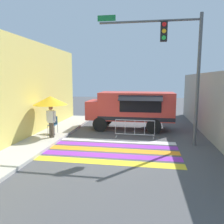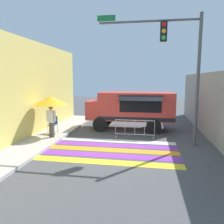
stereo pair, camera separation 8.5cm
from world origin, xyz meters
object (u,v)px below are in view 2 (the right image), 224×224
Objects in this scene: vendor_person at (51,119)px; folding_chair at (53,123)px; traffic_signal_pole at (178,56)px; patio_umbrella at (50,101)px; barricade_front at (135,129)px; food_truck at (130,107)px.

folding_chair is at bearing 106.67° from vendor_person.
traffic_signal_pole reaches higher than patio_umbrella.
traffic_signal_pole is 4.49m from barricade_front.
barricade_front is at bearing 155.03° from traffic_signal_pole.
food_truck is at bearing 102.58° from barricade_front.
patio_umbrella is at bearing 178.25° from traffic_signal_pole.
traffic_signal_pole is at bearing -24.97° from barricade_front.
food_truck is at bearing 33.81° from patio_umbrella.
traffic_signal_pole is at bearing -27.38° from folding_chair.
barricade_front is (0.46, -2.05, -0.97)m from food_truck.
barricade_front is (4.42, 1.18, -0.62)m from vendor_person.
folding_chair is (-4.30, -2.28, -0.75)m from food_truck.
food_truck is at bearing 129.87° from traffic_signal_pole.
folding_chair is at bearing 103.07° from patio_umbrella.
patio_umbrella reaches higher than barricade_front.
traffic_signal_pole is 3.69× the size of vendor_person.
folding_chair is (-6.80, 0.72, -3.66)m from traffic_signal_pole.
vendor_person is at bearing -64.18° from patio_umbrella.
traffic_signal_pole reaches higher than folding_chair.
folding_chair is at bearing 173.92° from traffic_signal_pole.
barricade_front is (4.75, 0.23, -0.22)m from folding_chair.
food_truck reaches higher than barricade_front.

